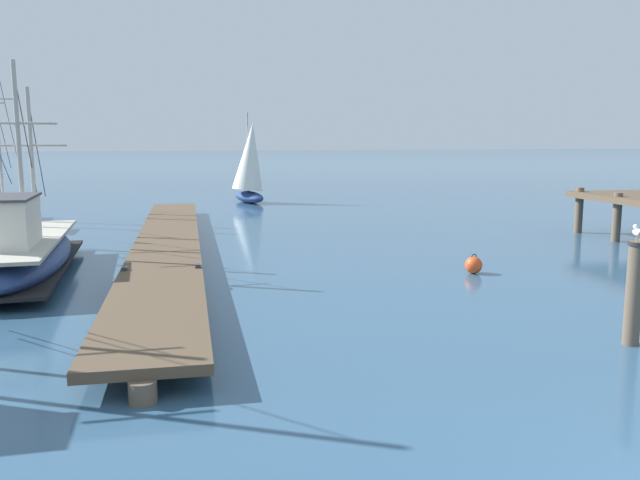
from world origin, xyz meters
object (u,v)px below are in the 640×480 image
at_px(perched_seagull, 639,232).
at_px(distant_sailboat, 250,164).
at_px(mooring_piling, 634,291).
at_px(mooring_buoy, 474,265).
at_px(fishing_boat_0, 22,252).

height_order(perched_seagull, distant_sailboat, distant_sailboat).
relative_size(mooring_piling, mooring_buoy, 3.39).
distance_m(mooring_buoy, distant_sailboat, 19.89).
bearing_deg(mooring_piling, perched_seagull, -107.42).
relative_size(perched_seagull, mooring_buoy, 0.74).
relative_size(mooring_buoy, distant_sailboat, 0.11).
bearing_deg(fishing_boat_0, perched_seagull, -38.95).
distance_m(mooring_piling, mooring_buoy, 5.84).
xyz_separation_m(fishing_boat_0, mooring_piling, (10.38, -8.38, 0.27)).
distance_m(fishing_boat_0, mooring_piling, 13.35).
bearing_deg(fishing_boat_0, mooring_piling, -38.92).
bearing_deg(mooring_buoy, mooring_piling, -93.68).
height_order(mooring_piling, perched_seagull, perched_seagull).
relative_size(fishing_boat_0, perched_seagull, 21.01).
bearing_deg(mooring_piling, fishing_boat_0, 141.08).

